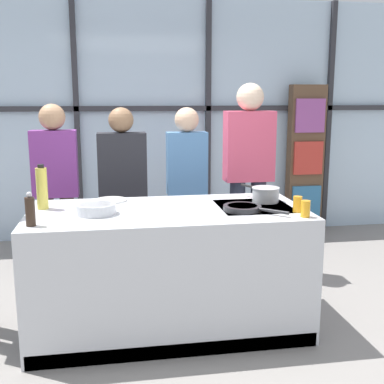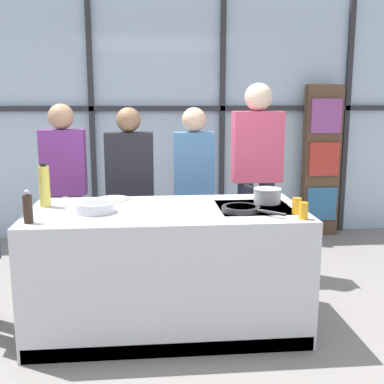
# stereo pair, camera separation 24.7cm
# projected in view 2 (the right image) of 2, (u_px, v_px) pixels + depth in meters

# --- Properties ---
(ground_plane) EXTENTS (18.00, 18.00, 0.00)m
(ground_plane) POSITION_uv_depth(u_px,v_px,m) (168.00, 324.00, 3.60)
(ground_plane) COLOR gray
(back_window_wall) EXTENTS (6.40, 0.10, 2.80)m
(back_window_wall) POSITION_uv_depth(u_px,v_px,m) (158.00, 120.00, 5.72)
(back_window_wall) COLOR silver
(back_window_wall) RESTS_ON ground_plane
(bookshelf) EXTENTS (0.43, 0.19, 1.82)m
(bookshelf) POSITION_uv_depth(u_px,v_px,m) (321.00, 161.00, 5.81)
(bookshelf) COLOR brown
(bookshelf) RESTS_ON ground_plane
(demo_island) EXTENTS (1.95, 0.94, 0.89)m
(demo_island) POSITION_uv_depth(u_px,v_px,m) (167.00, 268.00, 3.51)
(demo_island) COLOR silver
(demo_island) RESTS_ON ground_plane
(spectator_far_left) EXTENTS (0.39, 0.23, 1.62)m
(spectator_far_left) POSITION_uv_depth(u_px,v_px,m) (64.00, 181.00, 4.32)
(spectator_far_left) COLOR #47382D
(spectator_far_left) RESTS_ON ground_plane
(spectator_center_left) EXTENTS (0.43, 0.22, 1.58)m
(spectator_center_left) POSITION_uv_depth(u_px,v_px,m) (130.00, 184.00, 4.38)
(spectator_center_left) COLOR #47382D
(spectator_center_left) RESTS_ON ground_plane
(spectator_center_right) EXTENTS (0.37, 0.22, 1.58)m
(spectator_center_right) POSITION_uv_depth(u_px,v_px,m) (194.00, 180.00, 4.43)
(spectator_center_right) COLOR #47382D
(spectator_center_right) RESTS_ON ground_plane
(spectator_far_right) EXTENTS (0.45, 0.25, 1.80)m
(spectator_far_right) POSITION_uv_depth(u_px,v_px,m) (257.00, 168.00, 4.46)
(spectator_far_right) COLOR #232838
(spectator_far_right) RESTS_ON ground_plane
(frying_pan) EXTENTS (0.39, 0.38, 0.04)m
(frying_pan) POSITION_uv_depth(u_px,v_px,m) (242.00, 209.00, 3.34)
(frying_pan) COLOR #232326
(frying_pan) RESTS_ON demo_island
(saucepan) EXTENTS (0.23, 0.36, 0.11)m
(saucepan) POSITION_uv_depth(u_px,v_px,m) (267.00, 195.00, 3.61)
(saucepan) COLOR silver
(saucepan) RESTS_ON demo_island
(white_plate) EXTENTS (0.24, 0.24, 0.01)m
(white_plate) POSITION_uv_depth(u_px,v_px,m) (114.00, 199.00, 3.73)
(white_plate) COLOR white
(white_plate) RESTS_ON demo_island
(mixing_bowl) EXTENTS (0.27, 0.27, 0.07)m
(mixing_bowl) POSITION_uv_depth(u_px,v_px,m) (95.00, 207.00, 3.31)
(mixing_bowl) COLOR silver
(mixing_bowl) RESTS_ON demo_island
(oil_bottle) EXTENTS (0.08, 0.08, 0.32)m
(oil_bottle) POSITION_uv_depth(u_px,v_px,m) (44.00, 186.00, 3.48)
(oil_bottle) COLOR #E0CC4C
(oil_bottle) RESTS_ON demo_island
(pepper_grinder) EXTENTS (0.06, 0.06, 0.22)m
(pepper_grinder) POSITION_uv_depth(u_px,v_px,m) (28.00, 208.00, 3.03)
(pepper_grinder) COLOR #332319
(pepper_grinder) RESTS_ON demo_island
(juice_glass_near) EXTENTS (0.06, 0.06, 0.11)m
(juice_glass_near) POSITION_uv_depth(u_px,v_px,m) (303.00, 211.00, 3.13)
(juice_glass_near) COLOR orange
(juice_glass_near) RESTS_ON demo_island
(juice_glass_far) EXTENTS (0.06, 0.06, 0.11)m
(juice_glass_far) POSITION_uv_depth(u_px,v_px,m) (297.00, 206.00, 3.27)
(juice_glass_far) COLOR orange
(juice_glass_far) RESTS_ON demo_island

